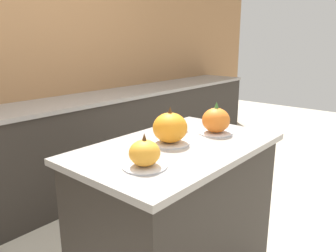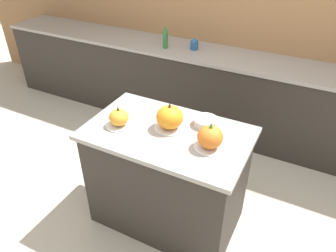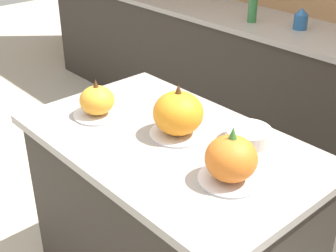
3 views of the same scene
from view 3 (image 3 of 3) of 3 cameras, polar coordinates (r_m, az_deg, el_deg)
The scene contains 7 objects.
kitchen_island at distance 2.07m, azimuth 0.19°, elevation -12.50°, with size 1.20×0.73×0.91m.
pumpkin_cake_left at distance 1.98m, azimuth -8.63°, elevation 2.93°, with size 0.21×0.21×0.16m.
pumpkin_cake_center at distance 1.80m, azimuth 1.25°, elevation 1.44°, with size 0.23×0.23×0.21m.
pumpkin_cake_right at distance 1.54m, azimuth 7.69°, elevation -4.11°, with size 0.22×0.22×0.20m.
bottle_tall at distance 3.22m, azimuth 10.33°, elevation 14.44°, with size 0.06×0.06×0.25m.
bottle_short at distance 3.14m, azimuth 15.89°, elevation 12.43°, with size 0.09×0.09×0.14m.
mixing_bowl at distance 1.80m, azimuth 9.73°, elevation -1.11°, with size 0.18×0.18×0.06m.
Camera 3 is at (1.16, -1.05, 1.81)m, focal length 50.00 mm.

